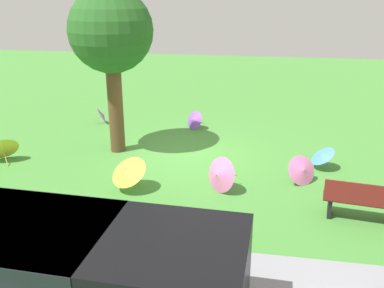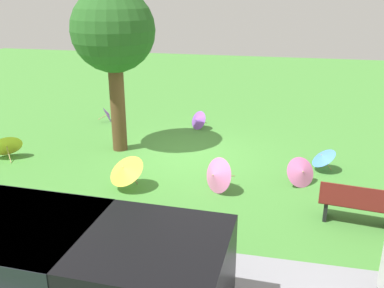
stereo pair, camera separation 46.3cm
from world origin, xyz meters
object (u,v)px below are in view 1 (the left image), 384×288
Objects in this scene: shade_tree at (111,33)px; parasol_blue_0 at (322,155)px; parasol_pink_1 at (303,170)px; parasol_purple_0 at (193,120)px; parasol_pink_0 at (219,175)px; park_bench at (363,201)px; parasol_yellow_1 at (127,170)px; van_dark at (71,267)px; parasol_yellow_0 at (2,146)px; parasol_purple_1 at (103,115)px.

parasol_blue_0 is at bearing 176.34° from shade_tree.
parasol_pink_1 is (-5.32, 1.43, -3.08)m from shade_tree.
parasol_purple_0 is 4.89m from parasol_pink_0.
parasol_yellow_1 is (5.28, -0.52, 0.07)m from park_bench.
parasol_pink_0 is at bearing 35.86° from parasol_blue_0.
shade_tree is (1.73, -6.78, 2.54)m from van_dark.
parasol_purple_0 is (-1.89, -2.44, -3.12)m from shade_tree.
park_bench is at bearing 154.33° from shade_tree.
parasol_pink_1 is at bearing 165.00° from shade_tree.
parasol_pink_0 is 2.17m from parasol_pink_1.
parasol_pink_0 is at bearing 145.98° from shade_tree.
parasol_yellow_0 is at bearing 37.69° from parasol_purple_0.
parasol_yellow_0 reaches higher than parasol_pink_1.
park_bench is at bearing -141.85° from van_dark.
shade_tree is 4.44m from parasol_yellow_0.
parasol_yellow_1 is at bearing 114.17° from shade_tree.
parasol_purple_1 is (2.63, -5.14, -0.25)m from parasol_yellow_1.
parasol_pink_1 reaches higher than parasol_purple_1.
parasol_pink_0 reaches higher than parasol_pink_1.
park_bench is 5.30m from parasol_yellow_1.
park_bench is at bearing 164.69° from parasol_pink_0.
van_dark is 7.23m from parasol_yellow_0.
park_bench is 3.23m from parasol_pink_0.
parasol_purple_1 is at bearing -62.91° from parasol_yellow_1.
shade_tree is at bearing -25.67° from park_bench.
parasol_pink_1 is at bearing -123.88° from van_dark.
parasol_pink_0 is at bearing 134.90° from parasol_purple_1.
shade_tree is 4.05m from parasol_yellow_1.
parasol_yellow_0 reaches higher than parasol_purple_0.
parasol_pink_1 is at bearing 179.19° from parasol_yellow_0.
parasol_yellow_1 is at bearing 15.30° from parasol_pink_1.
parasol_purple_0 is at bearing -73.09° from parasol_pink_0.
parasol_yellow_1 is (0.74, 5.01, 0.21)m from parasol_purple_0.
shade_tree is 4.39m from parasol_purple_0.
parasol_yellow_0 is at bearing 68.99° from parasol_purple_1.
parasol_purple_0 is at bearing -127.76° from shade_tree.
parasol_pink_0 is at bearing -15.31° from park_bench.
parasol_purple_0 is at bearing -98.39° from parasol_yellow_1.
park_bench is 1.40× the size of parasol_yellow_1.
van_dark reaches higher than parasol_purple_1.
parasol_yellow_1 is 1.39× the size of parasol_blue_0.
park_bench is 7.73m from shade_tree.
parasol_yellow_1 is at bearing 163.00° from parasol_yellow_0.
parasol_yellow_0 is 1.22× the size of parasol_pink_1.
parasol_purple_0 reaches higher than parasol_purple_1.
parasol_purple_0 is (4.54, -5.53, -0.14)m from park_bench.
parasol_yellow_0 is 4.31m from parasol_yellow_1.
parasol_yellow_0 is (4.86, 3.75, 0.08)m from parasol_purple_0.
parasol_purple_1 is (7.90, -5.66, -0.17)m from park_bench.
shade_tree is at bearing 119.88° from parasol_purple_1.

